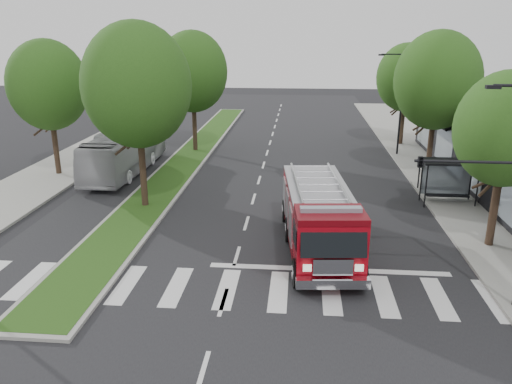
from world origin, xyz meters
TOP-DOWN VIEW (x-y plane):
  - ground at (0.00, 0.00)m, footprint 140.00×140.00m
  - sidewalk_right at (12.50, 10.00)m, footprint 5.00×80.00m
  - sidewalk_left at (-14.50, 10.00)m, footprint 5.00×80.00m
  - median at (-6.00, 18.00)m, footprint 3.00×50.00m
  - bus_shelter at (11.20, 8.15)m, footprint 3.20×1.60m
  - tree_right_near at (11.50, 2.00)m, footprint 4.40×4.40m
  - tree_right_mid at (11.50, 14.00)m, footprint 5.60×5.60m
  - tree_right_far at (11.50, 24.00)m, footprint 5.00×5.00m
  - tree_median_near at (-6.00, 6.00)m, footprint 5.80×5.80m
  - tree_median_far at (-6.00, 20.00)m, footprint 5.60×5.60m
  - tree_left_mid at (-14.00, 12.00)m, footprint 5.20×5.20m
  - streetlight_right_near at (9.61, -3.50)m, footprint 4.08×0.22m
  - streetlight_right_far at (10.35, 20.00)m, footprint 2.11×0.20m
  - fire_engine at (3.60, 1.09)m, footprint 3.60×9.40m
  - city_bus at (-9.57, 13.30)m, footprint 2.78×11.10m

SIDE VIEW (x-z plane):
  - ground at x=0.00m, z-range 0.00..0.00m
  - sidewalk_right at x=12.50m, z-range 0.00..0.15m
  - sidewalk_left at x=-14.50m, z-range 0.00..0.15m
  - median at x=-6.00m, z-range 0.00..0.16m
  - fire_engine at x=3.60m, z-range -0.06..3.12m
  - city_bus at x=-9.57m, z-range 0.00..3.08m
  - bus_shelter at x=11.20m, z-range 0.73..3.34m
  - streetlight_right_far at x=10.35m, z-range 0.48..8.48m
  - streetlight_right_near at x=9.61m, z-range 0.67..8.67m
  - tree_right_near at x=11.50m, z-range 1.48..9.53m
  - tree_right_far at x=11.50m, z-range 1.47..10.20m
  - tree_left_mid at x=-14.00m, z-range 1.58..10.74m
  - tree_right_mid at x=11.50m, z-range 1.63..11.35m
  - tree_median_far at x=-6.00m, z-range 1.63..11.35m
  - tree_median_near at x=-6.00m, z-range 1.73..11.89m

